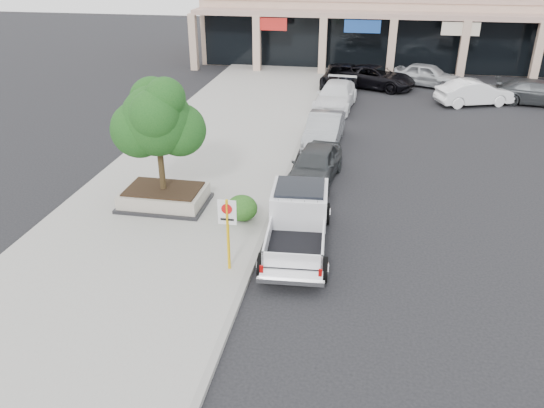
{
  "coord_description": "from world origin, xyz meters",
  "views": [
    {
      "loc": [
        1.54,
        -13.37,
        9.01
      ],
      "look_at": [
        -1.17,
        1.5,
        1.54
      ],
      "focal_mm": 35.0,
      "sensor_mm": 36.0,
      "label": 1
    }
  ],
  "objects": [
    {
      "name": "sidewalk",
      "position": [
        -5.5,
        6.0,
        0.07
      ],
      "size": [
        8.0,
        52.0,
        0.15
      ],
      "primitive_type": "cube",
      "color": "gray",
      "rests_on": "ground"
    },
    {
      "name": "curb_car_d",
      "position": [
        -0.32,
        23.51,
        0.74
      ],
      "size": [
        2.77,
        5.49,
        1.49
      ],
      "primitive_type": "imported",
      "rotation": [
        0.0,
        0.0,
        -0.06
      ],
      "color": "black",
      "rests_on": "ground"
    },
    {
      "name": "curb_car_c",
      "position": [
        -0.32,
        18.12,
        0.76
      ],
      "size": [
        2.6,
        5.43,
        1.53
      ],
      "primitive_type": "imported",
      "rotation": [
        0.0,
        0.0,
        -0.09
      ],
      "color": "white",
      "rests_on": "ground"
    },
    {
      "name": "curb",
      "position": [
        -1.55,
        6.0,
        0.07
      ],
      "size": [
        0.2,
        52.0,
        0.15
      ],
      "primitive_type": "cube",
      "color": "gray",
      "rests_on": "ground"
    },
    {
      "name": "planter_tree",
      "position": [
        -5.5,
        3.65,
        3.41
      ],
      "size": [
        2.9,
        2.55,
        4.0
      ],
      "color": "black",
      "rests_on": "planter"
    },
    {
      "name": "strip_mall",
      "position": [
        8.0,
        33.93,
        4.75
      ],
      "size": [
        40.55,
        12.43,
        9.5
      ],
      "color": "tan",
      "rests_on": "ground"
    },
    {
      "name": "lot_car_b",
      "position": [
        7.98,
        20.41,
        0.76
      ],
      "size": [
        4.87,
        3.09,
        1.52
      ],
      "primitive_type": "imported",
      "rotation": [
        0.0,
        0.0,
        1.92
      ],
      "color": "white",
      "rests_on": "ground"
    },
    {
      "name": "ground",
      "position": [
        0.0,
        0.0,
        0.0
      ],
      "size": [
        120.0,
        120.0,
        0.0
      ],
      "primitive_type": "plane",
      "color": "black",
      "rests_on": "ground"
    },
    {
      "name": "pickup_truck",
      "position": [
        -0.35,
        1.55,
        0.87
      ],
      "size": [
        2.43,
        5.68,
        1.75
      ],
      "primitive_type": null,
      "rotation": [
        0.0,
        0.0,
        0.07
      ],
      "color": "silver",
      "rests_on": "ground"
    },
    {
      "name": "lot_car_e",
      "position": [
        5.54,
        24.79,
        0.78
      ],
      "size": [
        4.96,
        3.43,
        1.57
      ],
      "primitive_type": "imported",
      "rotation": [
        0.0,
        0.0,
        1.19
      ],
      "color": "#B0B4B9",
      "rests_on": "ground"
    },
    {
      "name": "no_parking_sign",
      "position": [
        -2.16,
        -0.29,
        1.63
      ],
      "size": [
        0.55,
        0.09,
        2.3
      ],
      "color": "#E5AD0C",
      "rests_on": "sidewalk"
    },
    {
      "name": "curb_car_a",
      "position": [
        -0.36,
        7.05,
        0.74
      ],
      "size": [
        2.26,
        4.54,
        1.49
      ],
      "primitive_type": "imported",
      "rotation": [
        0.0,
        0.0,
        -0.12
      ],
      "color": "#2F3234",
      "rests_on": "ground"
    },
    {
      "name": "planter",
      "position": [
        -5.64,
        3.5,
        0.48
      ],
      "size": [
        3.2,
        2.2,
        0.68
      ],
      "color": "black",
      "rests_on": "sidewalk"
    },
    {
      "name": "curb_car_b",
      "position": [
        -0.41,
        11.66,
        0.75
      ],
      "size": [
        1.8,
        4.63,
        1.5
      ],
      "primitive_type": "imported",
      "rotation": [
        0.0,
        0.0,
        -0.05
      ],
      "color": "gray",
      "rests_on": "ground"
    },
    {
      "name": "lot_car_c",
      "position": [
        11.85,
        21.24,
        0.74
      ],
      "size": [
        5.32,
        2.72,
        1.48
      ],
      "primitive_type": "imported",
      "rotation": [
        0.0,
        0.0,
        1.44
      ],
      "color": "#313437",
      "rests_on": "ground"
    },
    {
      "name": "lot_car_a",
      "position": [
        8.15,
        22.21,
        0.67
      ],
      "size": [
        4.13,
        2.11,
        1.34
      ],
      "primitive_type": "imported",
      "rotation": [
        0.0,
        0.0,
        1.71
      ],
      "color": "#95989D",
      "rests_on": "ground"
    },
    {
      "name": "lot_car_d",
      "position": [
        2.0,
        23.63,
        0.75
      ],
      "size": [
        5.93,
        4.31,
        1.5
      ],
      "primitive_type": "imported",
      "rotation": [
        0.0,
        0.0,
        1.19
      ],
      "color": "black",
      "rests_on": "ground"
    },
    {
      "name": "hedge",
      "position": [
        -2.49,
        2.82,
        0.62
      ],
      "size": [
        1.1,
        0.99,
        0.93
      ],
      "primitive_type": "ellipsoid",
      "color": "#1B4714",
      "rests_on": "sidewalk"
    }
  ]
}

